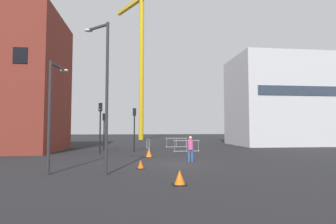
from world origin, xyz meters
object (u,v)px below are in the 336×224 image
(traffic_cone_striped, at_px, (149,153))
(traffic_cone_on_verge, at_px, (141,165))
(pedestrian_walking, at_px, (190,147))
(traffic_cone_by_barrier, at_px, (180,178))
(traffic_light_near, at_px, (104,125))
(construction_crane, at_px, (141,48))
(streetlamp_short, at_px, (52,104))
(traffic_light_median, at_px, (134,122))
(streetlamp_tall, at_px, (104,85))
(traffic_light_verge, at_px, (100,120))

(traffic_cone_striped, bearing_deg, traffic_cone_on_verge, -96.90)
(pedestrian_walking, height_order, traffic_cone_by_barrier, pedestrian_walking)
(traffic_light_near, height_order, pedestrian_walking, traffic_light_near)
(traffic_light_near, distance_m, pedestrian_walking, 12.03)
(construction_crane, distance_m, streetlamp_short, 40.44)
(traffic_light_median, xyz_separation_m, pedestrian_walking, (3.69, -8.12, -1.74))
(pedestrian_walking, relative_size, traffic_cone_by_barrier, 2.91)
(traffic_light_median, xyz_separation_m, traffic_cone_on_verge, (0.45, -10.62, -2.49))
(streetlamp_short, bearing_deg, traffic_cone_on_verge, 14.07)
(streetlamp_tall, xyz_separation_m, pedestrian_walking, (5.00, 4.19, -3.29))
(traffic_light_median, distance_m, traffic_cone_by_barrier, 15.29)
(construction_crane, bearing_deg, traffic_cone_striped, -89.54)
(construction_crane, distance_m, traffic_light_verge, 31.95)
(streetlamp_tall, distance_m, traffic_cone_by_barrier, 5.77)
(construction_crane, bearing_deg, traffic_cone_on_verge, -90.70)
(streetlamp_tall, height_order, traffic_cone_on_verge, streetlamp_tall)
(traffic_cone_on_verge, bearing_deg, streetlamp_short, -165.93)
(streetlamp_tall, distance_m, traffic_cone_striped, 8.72)
(pedestrian_walking, distance_m, traffic_cone_by_barrier, 7.11)
(streetlamp_tall, bearing_deg, traffic_cone_striped, 71.54)
(traffic_cone_on_verge, bearing_deg, streetlamp_tall, -136.38)
(construction_crane, distance_m, streetlamp_tall, 40.49)
(traffic_cone_striped, height_order, traffic_cone_by_barrier, traffic_cone_striped)
(streetlamp_tall, relative_size, traffic_light_verge, 1.69)
(traffic_light_median, distance_m, traffic_cone_striped, 5.62)
(construction_crane, distance_m, traffic_cone_striped, 35.32)
(streetlamp_tall, xyz_separation_m, traffic_light_verge, (-1.50, 10.05, -1.39))
(pedestrian_walking, bearing_deg, streetlamp_tall, -140.06)
(traffic_cone_by_barrier, bearing_deg, traffic_light_median, 97.20)
(streetlamp_short, height_order, traffic_light_median, streetlamp_short)
(traffic_cone_by_barrier, bearing_deg, traffic_cone_on_verge, 108.31)
(traffic_light_median, bearing_deg, traffic_light_near, 149.13)
(traffic_light_verge, bearing_deg, construction_crane, 82.47)
(pedestrian_walking, bearing_deg, traffic_cone_on_verge, -142.27)
(traffic_light_verge, bearing_deg, traffic_light_median, 38.76)
(traffic_light_verge, bearing_deg, streetlamp_short, -96.25)
(traffic_light_near, distance_m, traffic_cone_striped, 8.18)
(traffic_light_median, distance_m, traffic_light_near, 3.48)
(traffic_light_verge, distance_m, traffic_cone_by_barrier, 13.80)
(construction_crane, xyz_separation_m, traffic_cone_on_verge, (-0.44, -36.47, -17.39))
(streetlamp_tall, relative_size, traffic_cone_on_verge, 15.55)
(traffic_light_median, xyz_separation_m, traffic_light_verge, (-2.82, -2.26, 0.15))
(streetlamp_tall, bearing_deg, traffic_light_median, 83.88)
(streetlamp_short, relative_size, traffic_cone_striped, 8.63)
(traffic_cone_by_barrier, bearing_deg, construction_crane, 91.40)
(traffic_light_median, bearing_deg, construction_crane, 88.01)
(traffic_cone_on_verge, relative_size, traffic_cone_by_barrier, 0.82)
(construction_crane, height_order, traffic_light_near, construction_crane)
(streetlamp_tall, bearing_deg, traffic_cone_by_barrier, -39.59)
(construction_crane, height_order, streetlamp_short, construction_crane)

